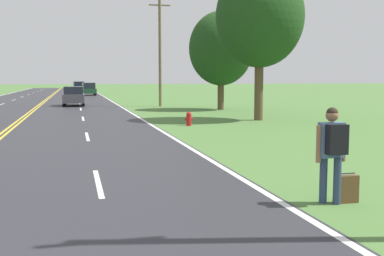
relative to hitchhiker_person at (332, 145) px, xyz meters
name	(u,v)px	position (x,y,z in m)	size (l,w,h in m)	color
hitchhiker_person	(332,145)	(0.00, 0.00, 0.00)	(0.62, 0.44, 1.84)	navy
suitcase	(347,189)	(0.34, 0.01, -0.86)	(0.45, 0.14, 0.58)	brown
fire_hydrant	(189,119)	(0.90, 15.36, -0.77)	(0.42, 0.26, 0.71)	red
utility_pole_midground	(160,51)	(2.45, 32.37, 3.56)	(1.80, 0.24, 9.05)	brown
tree_behind_sign	(221,49)	(6.13, 26.88, 3.48)	(4.83, 4.83, 7.39)	brown
tree_mid_treeline	(260,17)	(5.51, 17.60, 4.67)	(4.94, 4.94, 8.66)	brown
car_dark_grey_van_mid_near	(74,96)	(-4.69, 34.87, -0.24)	(1.90, 4.27, 1.67)	black
car_dark_green_van_mid_far	(89,89)	(-2.63, 61.16, -0.21)	(2.00, 3.98, 1.77)	black
car_dark_blue_van_receding	(79,87)	(-3.87, 78.08, -0.17)	(2.12, 4.90, 1.83)	black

